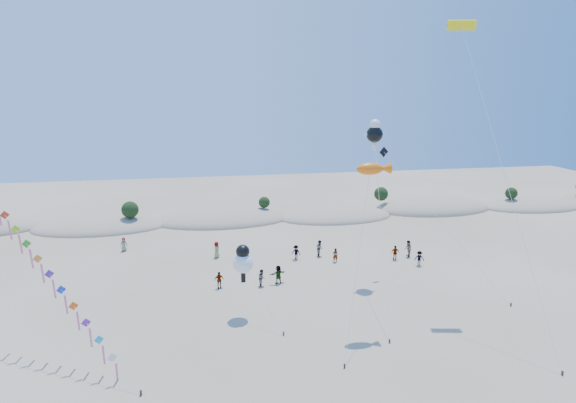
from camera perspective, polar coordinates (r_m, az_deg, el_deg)
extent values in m
ellipsoid|color=gray|center=(68.65, -21.25, -2.83)|extent=(17.60, 9.68, 3.00)
ellipsoid|color=#1E3B15|center=(68.44, -21.31, -2.17)|extent=(14.08, 6.34, 0.70)
ellipsoid|color=gray|center=(68.10, -7.81, -2.16)|extent=(19.00, 10.45, 3.40)
ellipsoid|color=#1E3B15|center=(67.86, -7.84, -1.40)|extent=(15.20, 6.84, 0.76)
ellipsoid|color=gray|center=(69.29, 5.58, -1.83)|extent=(16.40, 9.02, 2.80)
ellipsoid|color=#1E3B15|center=(69.09, 5.60, -1.21)|extent=(13.12, 5.90, 0.66)
ellipsoid|color=gray|center=(76.76, 16.76, -0.85)|extent=(18.00, 9.90, 3.80)
ellipsoid|color=#1E3B15|center=(76.53, 16.82, -0.09)|extent=(14.40, 6.48, 0.72)
ellipsoid|color=gray|center=(84.29, 26.87, -0.50)|extent=(16.80, 9.24, 3.00)
ellipsoid|color=#1E3B15|center=(84.12, 26.92, 0.04)|extent=(13.44, 6.05, 0.67)
sphere|color=black|center=(66.23, -18.22, -0.93)|extent=(2.20, 2.20, 2.20)
sphere|color=black|center=(68.15, -2.83, -0.09)|extent=(1.60, 1.60, 1.60)
sphere|color=black|center=(73.93, 10.98, 0.89)|extent=(2.10, 2.10, 2.10)
sphere|color=black|center=(81.15, 24.95, 0.89)|extent=(1.80, 1.80, 1.80)
cube|color=#3F2D1E|center=(32.20, -17.04, -20.87)|extent=(0.12, 0.12, 0.35)
cube|color=white|center=(33.08, -20.10, -16.97)|extent=(1.18, 0.46, 1.24)
cube|color=pink|center=(33.64, -19.62, -18.55)|extent=(0.19, 0.45, 1.55)
cube|color=#1BB2CA|center=(33.55, -21.50, -15.00)|extent=(1.18, 0.46, 1.24)
cube|color=pink|center=(34.08, -21.01, -16.60)|extent=(0.19, 0.45, 1.55)
cube|color=purple|center=(34.08, -22.82, -13.09)|extent=(1.18, 0.46, 1.24)
cube|color=pink|center=(34.57, -22.34, -14.70)|extent=(0.19, 0.45, 1.55)
cube|color=orange|center=(34.66, -24.09, -11.23)|extent=(1.18, 0.46, 1.24)
cube|color=pink|center=(35.11, -23.61, -12.84)|extent=(0.19, 0.45, 1.55)
cube|color=blue|center=(35.29, -25.30, -9.44)|extent=(1.18, 0.46, 1.24)
cube|color=pink|center=(35.71, -24.82, -11.04)|extent=(0.19, 0.45, 1.55)
cube|color=#5A269A|center=(35.97, -26.45, -7.70)|extent=(1.18, 0.46, 1.24)
cube|color=pink|center=(36.35, -25.97, -9.30)|extent=(0.19, 0.45, 1.55)
cube|color=orange|center=(36.70, -27.55, -6.03)|extent=(1.18, 0.46, 1.24)
cube|color=pink|center=(37.04, -27.07, -7.61)|extent=(0.19, 0.45, 1.55)
cube|color=green|center=(37.47, -28.59, -4.42)|extent=(1.18, 0.46, 1.24)
cube|color=pink|center=(37.77, -28.13, -5.98)|extent=(0.19, 0.45, 1.55)
cube|color=#A9E21A|center=(38.28, -29.59, -2.87)|extent=(1.18, 0.46, 1.24)
cube|color=pink|center=(38.55, -29.13, -4.42)|extent=(0.19, 0.45, 1.55)
cube|color=red|center=(39.12, -30.55, -1.40)|extent=(1.18, 0.46, 1.24)
cube|color=pink|center=(39.36, -30.09, -2.92)|extent=(0.19, 0.45, 1.55)
cube|color=#3F2D1E|center=(33.61, 6.72, -18.79)|extent=(0.10, 0.10, 0.30)
cylinder|color=silver|center=(34.20, 8.30, -7.18)|extent=(3.59, 6.32, 12.17)
ellipsoid|color=orange|center=(36.11, 9.70, 3.85)|extent=(2.08, 0.91, 0.91)
cone|color=orange|center=(36.52, 11.41, 3.88)|extent=(0.83, 0.83, 0.83)
cube|color=#3F2D1E|center=(37.12, -0.53, -15.38)|extent=(0.10, 0.10, 0.30)
cylinder|color=silver|center=(37.82, -3.03, -11.36)|extent=(2.59, 4.06, 4.42)
sphere|color=white|center=(38.70, -5.36, -7.28)|extent=(1.63, 1.63, 1.63)
sphere|color=black|center=(38.37, -5.39, -5.91)|extent=(1.09, 1.09, 1.09)
cube|color=black|center=(39.14, -5.32, -8.95)|extent=(0.35, 0.18, 0.80)
cube|color=#3F2D1E|center=(36.90, 11.94, -15.87)|extent=(0.10, 0.10, 0.30)
cylinder|color=silver|center=(40.52, 10.97, -2.82)|extent=(3.19, 13.11, 13.80)
sphere|color=black|center=(45.85, 10.22, 7.84)|extent=(1.52, 1.52, 1.52)
sphere|color=white|center=(45.78, 10.27, 8.97)|extent=(0.99, 0.99, 0.99)
cube|color=white|center=(45.97, 10.16, 6.39)|extent=(0.35, 0.18, 0.80)
cube|color=white|center=(45.61, 9.39, 7.84)|extent=(0.60, 0.15, 0.25)
cube|color=white|center=(46.10, 11.04, 7.83)|extent=(0.60, 0.15, 0.25)
cube|color=#3F2D1E|center=(37.15, 29.76, -17.25)|extent=(0.10, 0.10, 0.30)
cylinder|color=silver|center=(38.21, 24.44, 2.28)|extent=(1.15, 13.89, 22.91)
cube|color=yellow|center=(43.50, 19.87, 19.05)|extent=(2.34, 0.95, 0.82)
cube|color=black|center=(43.52, 19.86, 19.05)|extent=(2.26, 0.58, 0.19)
cube|color=#3F2D1E|center=(45.61, 24.91, -11.01)|extent=(0.10, 0.10, 0.30)
cylinder|color=silver|center=(45.97, 17.88, -2.52)|extent=(7.73, 10.72, 11.93)
cube|color=black|center=(47.94, 11.28, 5.77)|extent=(1.01, 0.30, 1.04)
imported|color=slate|center=(45.25, -3.13, -9.01)|extent=(0.70, 0.85, 1.62)
imported|color=slate|center=(45.77, -1.16, -8.64)|extent=(1.71, 1.04, 1.76)
imported|color=slate|center=(45.19, -8.18, -9.19)|extent=(0.99, 0.60, 1.59)
imported|color=slate|center=(51.92, 0.95, -6.04)|extent=(1.17, 1.09, 1.58)
imported|color=slate|center=(52.96, 3.77, -5.55)|extent=(0.75, 0.93, 1.81)
imported|color=slate|center=(51.39, 5.62, -6.35)|extent=(0.59, 0.42, 1.51)
imported|color=slate|center=(54.27, 14.04, -5.45)|extent=(0.86, 1.01, 1.83)
imported|color=slate|center=(57.55, -18.89, -4.83)|extent=(0.85, 0.63, 1.57)
imported|color=slate|center=(53.05, 12.59, -5.94)|extent=(0.97, 0.50, 1.59)
imported|color=slate|center=(52.02, 15.30, -6.51)|extent=(1.15, 0.93, 1.55)
imported|color=slate|center=(53.02, -8.45, -5.67)|extent=(0.60, 0.89, 1.77)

